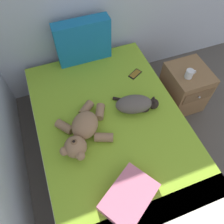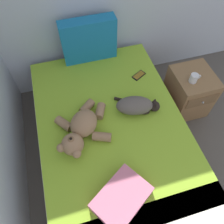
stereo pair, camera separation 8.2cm
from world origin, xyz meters
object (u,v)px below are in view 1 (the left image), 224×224
cell_phone (135,74)px  mug (189,74)px  teddy_bear (82,131)px  nightstand (184,88)px  patterned_cushion (83,41)px  bed (113,139)px  cat (136,104)px  throw_pillow (129,197)px

cell_phone → mug: mug is taller
teddy_bear → nightstand: teddy_bear is taller
patterned_cushion → teddy_bear: patterned_cushion is taller
mug → bed: bearing=-163.7°
cat → nightstand: size_ratio=0.79×
bed → mug: mug is taller
patterned_cushion → nightstand: patterned_cushion is taller
patterned_cushion → nightstand: (1.00, -0.60, -0.49)m
throw_pillow → mug: (1.06, 0.91, 0.01)m
bed → mug: 1.04m
nightstand → mug: (-0.07, -0.06, 0.31)m
patterned_cushion → teddy_bear: (-0.29, -0.95, -0.15)m
patterned_cushion → cat: (0.25, -0.83, -0.16)m
cat → throw_pillow: 0.83m
cell_phone → nightstand: (0.57, -0.18, -0.26)m
patterned_cushion → cat: bearing=-73.3°
cat → mug: cat is taller
cat → throw_pillow: size_ratio=1.06×
bed → mug: (0.94, 0.28, 0.32)m
cell_phone → nightstand: bearing=-17.6°
cat → mug: size_ratio=3.52×
cell_phone → patterned_cushion: bearing=135.5°
bed → cat: size_ratio=4.92×
cat → throw_pillow: cat is taller
bed → patterned_cushion: patterned_cushion is taller
throw_pillow → nightstand: (1.13, 0.97, -0.31)m
patterned_cushion → cell_phone: 0.64m
bed → teddy_bear: size_ratio=3.59×
cell_phone → throw_pillow: bearing=-115.8°
cat → teddy_bear: teddy_bear is taller
bed → cell_phone: bearing=49.4°
cat → patterned_cushion: bearing=106.7°
bed → cell_phone: 0.73m
cell_phone → cat: bearing=-113.6°
cat → nightstand: cat is taller
bed → patterned_cushion: size_ratio=3.61×
bed → throw_pillow: (-0.11, -0.63, 0.32)m
teddy_bear → mug: teddy_bear is taller
patterned_cushion → throw_pillow: (-0.13, -1.57, -0.18)m
nightstand → bed: bearing=-161.8°
cat → nightstand: 0.85m
nightstand → mug: mug is taller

